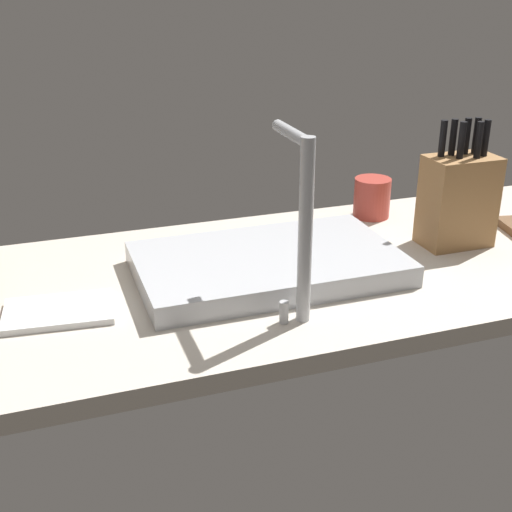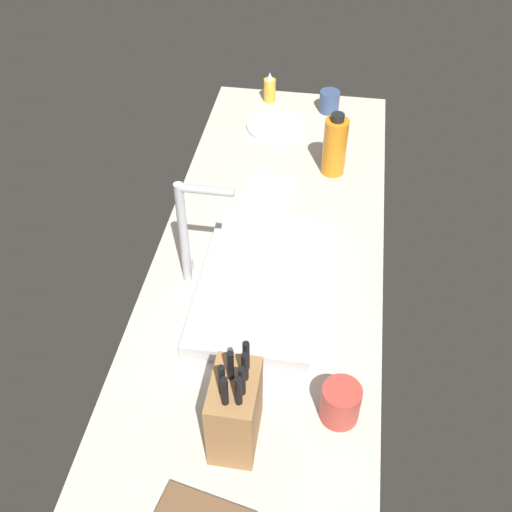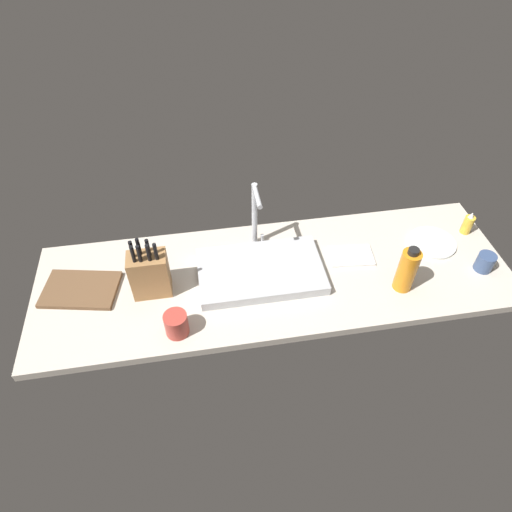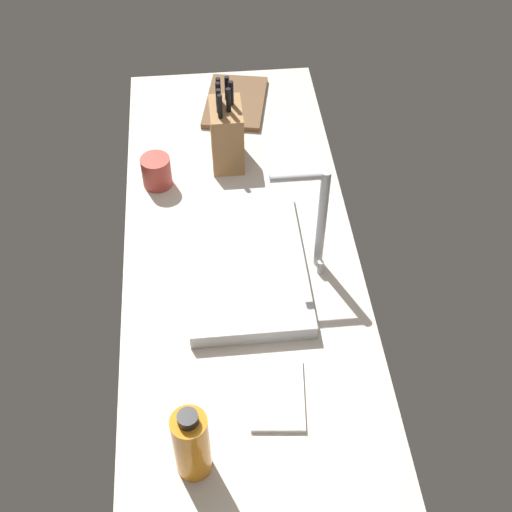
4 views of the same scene
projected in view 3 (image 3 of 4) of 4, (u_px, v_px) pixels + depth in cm
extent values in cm
cube|color=beige|center=(275.00, 277.00, 187.50)|extent=(196.27, 63.27, 3.50)
cube|color=#B7BABF|center=(260.00, 271.00, 184.59)|extent=(51.00, 30.82, 4.32)
cylinder|color=#B7BABF|center=(255.00, 215.00, 188.25)|extent=(2.40, 2.40, 31.86)
cylinder|color=#B7BABF|center=(257.00, 197.00, 172.97)|extent=(2.00, 13.36, 2.00)
cylinder|color=#B7BABF|center=(262.00, 238.00, 198.61)|extent=(1.60, 1.60, 4.00)
cube|color=#9E7042|center=(150.00, 274.00, 173.08)|extent=(14.76, 9.43, 19.50)
cylinder|color=black|center=(133.00, 254.00, 161.79)|extent=(1.40, 1.40, 7.57)
cylinder|color=black|center=(132.00, 249.00, 163.79)|extent=(1.40, 1.40, 7.57)
cylinder|color=black|center=(139.00, 254.00, 161.88)|extent=(1.40, 1.40, 7.57)
cylinder|color=black|center=(139.00, 247.00, 164.48)|extent=(1.40, 1.40, 7.57)
cylinder|color=black|center=(148.00, 253.00, 162.25)|extent=(1.40, 1.40, 7.57)
cylinder|color=black|center=(148.00, 247.00, 164.42)|extent=(1.40, 1.40, 7.57)
cylinder|color=black|center=(156.00, 252.00, 162.69)|extent=(1.40, 1.40, 7.57)
cube|color=brown|center=(81.00, 289.00, 179.35)|extent=(32.33, 24.56, 1.80)
cylinder|color=gold|center=(467.00, 225.00, 201.39)|extent=(4.47, 4.47, 8.69)
cone|color=silver|center=(472.00, 215.00, 197.28)|extent=(2.46, 2.46, 2.80)
cylinder|color=orange|center=(407.00, 271.00, 174.84)|extent=(7.54, 7.54, 18.97)
cylinder|color=black|center=(414.00, 251.00, 167.27)|extent=(4.14, 4.14, 2.20)
cylinder|color=silver|center=(432.00, 243.00, 198.71)|extent=(20.69, 20.69, 1.20)
cube|color=white|center=(351.00, 256.00, 192.94)|extent=(19.75, 13.91, 1.20)
cylinder|color=#384C75|center=(485.00, 262.00, 185.72)|extent=(7.26, 7.26, 7.83)
cylinder|color=#B23D33|center=(176.00, 324.00, 162.83)|extent=(8.70, 8.70, 9.50)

